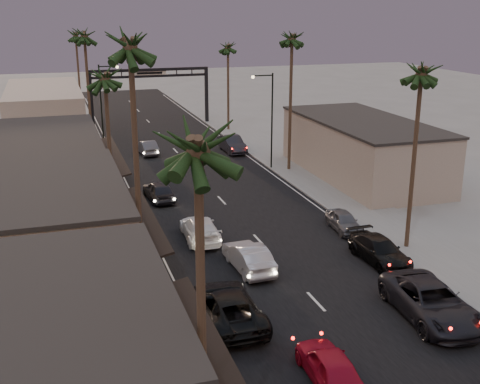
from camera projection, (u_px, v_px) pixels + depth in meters
ground at (212, 190)px, 50.64m from camera, size 200.00×200.00×0.00m
road at (198, 175)px, 55.19m from camera, size 14.00×120.00×0.02m
sidewalk_left at (86, 164)px, 58.79m from camera, size 5.00×92.00×0.12m
sidewalk_right at (268, 150)px, 64.29m from camera, size 5.00×92.00×0.12m
storefront_near at (57, 375)px, 20.58m from camera, size 8.00×12.00×5.50m
storefront_mid at (51, 234)px, 33.32m from camera, size 8.00×14.00×5.50m
storefront_far at (48, 167)px, 47.95m from camera, size 8.00×16.00×5.00m
storefront_dist at (45, 114)px, 68.73m from camera, size 8.00×20.00×6.00m
building_right at (362, 149)px, 53.95m from camera, size 8.00×18.00×5.00m
arch at (150, 82)px, 76.29m from camera, size 15.20×0.40×7.27m
streetlight_right at (269, 113)px, 55.61m from camera, size 2.13×0.30×9.00m
streetlight_left at (104, 100)px, 63.43m from camera, size 2.13×0.30×9.00m
palm_la at (198, 135)px, 16.54m from camera, size 3.20×3.20×13.20m
palm_lb at (130, 39)px, 27.79m from camera, size 3.20×3.20×15.20m
palm_lc at (104, 72)px, 41.40m from camera, size 3.20×3.20×12.20m
palm_ld at (84, 32)px, 58.11m from camera, size 3.20×3.20×14.20m
palm_ra at (422, 67)px, 35.17m from camera, size 3.20×3.20×13.20m
palm_rb at (292, 34)px, 53.08m from camera, size 3.20×3.20×14.20m
palm_rc at (228, 44)px, 71.86m from camera, size 3.20×3.20×12.20m
palm_far at (75, 32)px, 79.42m from camera, size 3.20×3.20×13.20m
oncoming_red at (329, 365)px, 24.65m from camera, size 2.01×4.49×1.50m
oncoming_pickup at (227, 306)px, 29.28m from camera, size 2.86×6.16×1.71m
oncoming_silver at (248, 257)px, 35.16m from camera, size 1.94×4.93×1.60m
oncoming_white at (200, 229)px, 39.73m from camera, size 2.40×5.36×1.53m
oncoming_dgrey at (159, 191)px, 47.79m from camera, size 2.21×4.72×1.56m
oncoming_grey_far at (147, 147)px, 62.57m from camera, size 1.83×4.53×1.46m
curbside_near at (431, 301)px, 29.66m from camera, size 3.45×6.64×1.79m
curbside_black at (380, 250)px, 36.22m from camera, size 2.29×5.19×1.48m
curbside_grey at (344, 221)px, 41.37m from camera, size 1.88×4.03×1.34m
curbside_far at (232, 144)px, 63.52m from camera, size 1.90×5.20×1.70m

